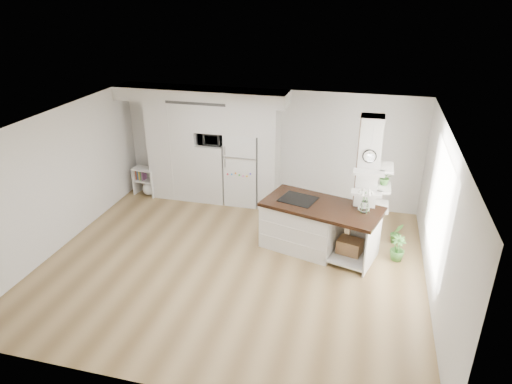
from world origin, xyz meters
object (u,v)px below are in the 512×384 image
refrigerator (243,168)px  kitchen_island (308,224)px  floor_plant_a (397,233)px  bookshelf (147,183)px

refrigerator → kitchen_island: (1.80, -1.71, -0.36)m
refrigerator → floor_plant_a: refrigerator is taller
kitchen_island → floor_plant_a: size_ratio=5.38×
refrigerator → kitchen_island: 2.51m
refrigerator → floor_plant_a: size_ratio=3.89×
refrigerator → bookshelf: 2.52m
refrigerator → floor_plant_a: (3.52, -1.10, -0.65)m
bookshelf → kitchen_island: bearing=-11.1°
bookshelf → floor_plant_a: bookshelf is taller
refrigerator → bookshelf: bearing=-175.6°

